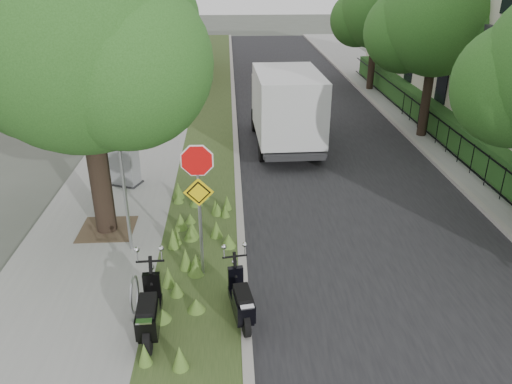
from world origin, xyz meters
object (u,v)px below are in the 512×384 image
sign_assembly (198,185)px  utility_cabinet (124,166)px  scooter_near (149,317)px  box_truck (286,105)px  scooter_far (242,304)px

sign_assembly → utility_cabinet: (-2.65, 5.18, -1.60)m
sign_assembly → scooter_near: (-0.89, -1.96, -1.78)m
utility_cabinet → scooter_near: bearing=-76.1°
sign_assembly → box_truck: size_ratio=0.57×
sign_assembly → scooter_far: size_ratio=1.92×
scooter_far → scooter_near: bearing=-169.3°
box_truck → utility_cabinet: (-5.43, -3.52, -0.91)m
scooter_near → box_truck: bearing=71.0°
scooter_near → utility_cabinet: size_ratio=1.46×
sign_assembly → scooter_near: bearing=-114.5°
scooter_near → scooter_far: scooter_near is taller
sign_assembly → scooter_near: 2.79m
sign_assembly → utility_cabinet: sign_assembly is taller
scooter_far → box_truck: box_truck is taller
scooter_far → sign_assembly: bearing=116.9°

